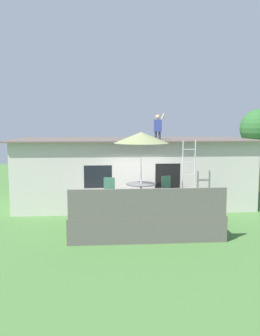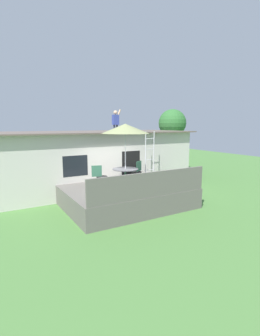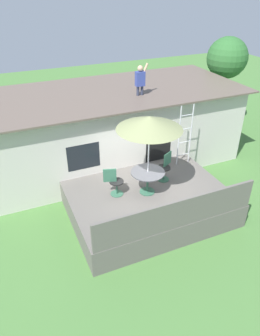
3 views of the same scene
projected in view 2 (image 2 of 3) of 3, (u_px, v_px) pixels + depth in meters
The scene contains 11 objects.
ground_plane at pixel (125, 205), 10.53m from camera, with size 40.00×40.00×0.00m, color #477538.
house at pixel (92, 160), 13.34m from camera, with size 10.50×4.50×2.96m.
deck at pixel (125, 196), 10.46m from camera, with size 4.89×3.81×0.80m, color #605B56.
deck_railing at pixel (151, 185), 8.74m from camera, with size 4.79×0.08×0.90m, color #605B56.
patio_table at pixel (125, 173), 10.23m from camera, with size 1.04×1.04×0.74m.
patio_umbrella at pixel (125, 129), 9.93m from camera, with size 1.90×1.90×2.54m.
step_ladder at pixel (150, 154), 12.07m from camera, with size 0.52×0.04×2.20m.
person_figure at pixel (116, 119), 12.72m from camera, with size 0.47×0.20×1.11m.
patio_chair_left at pixel (100, 177), 10.01m from camera, with size 0.61×0.44×0.92m.
patio_chair_right at pixel (137, 172), 11.07m from camera, with size 0.58×0.44×0.92m.
backyard_tree at pixel (172, 125), 17.12m from camera, with size 1.86×1.86×4.34m.
Camera 2 is at (-4.95, -8.83, 3.30)m, focal length 26.99 mm.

